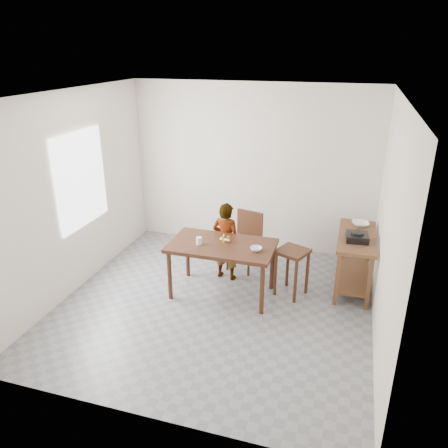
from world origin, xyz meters
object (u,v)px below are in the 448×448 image
(child, at_px, (226,241))
(dining_chair, at_px, (244,242))
(prep_counter, at_px, (354,262))
(dining_table, at_px, (222,269))
(stool, at_px, (291,272))

(child, height_order, dining_chair, child)
(prep_counter, bearing_deg, dining_chair, 176.31)
(prep_counter, height_order, dining_chair, dining_chair)
(dining_table, xyz_separation_m, child, (-0.07, 0.45, 0.21))
(stool, bearing_deg, dining_chair, 146.01)
(prep_counter, relative_size, stool, 1.79)
(dining_table, bearing_deg, stool, 15.70)
(dining_table, xyz_separation_m, stool, (0.91, 0.26, -0.04))
(child, height_order, stool, child)
(dining_table, xyz_separation_m, dining_chair, (0.10, 0.80, 0.07))
(dining_table, distance_m, stool, 0.95)
(dining_chair, height_order, stool, dining_chair)
(dining_chair, bearing_deg, prep_counter, 10.02)
(dining_table, bearing_deg, dining_chair, 82.89)
(stool, bearing_deg, child, 168.87)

